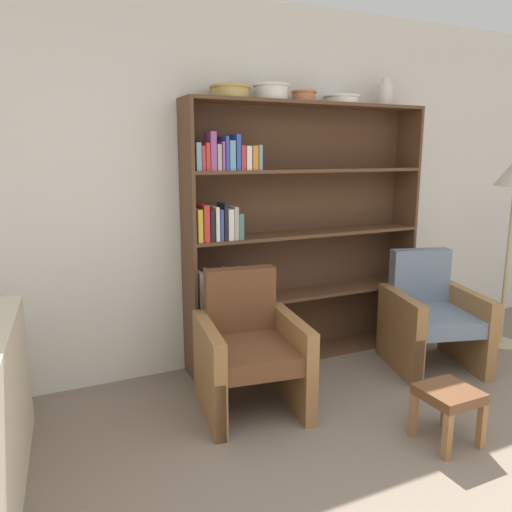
{
  "coord_description": "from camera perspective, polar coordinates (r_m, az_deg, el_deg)",
  "views": [
    {
      "loc": [
        -1.75,
        -0.9,
        1.64
      ],
      "look_at": [
        -0.32,
        2.15,
        0.95
      ],
      "focal_mm": 35.0,
      "sensor_mm": 36.0,
      "label": 1
    }
  ],
  "objects": [
    {
      "name": "armchair_cushioned",
      "position": [
        4.16,
        19.35,
        -6.6
      ],
      "size": [
        0.8,
        0.83,
        0.89
      ],
      "rotation": [
        0.0,
        0.0,
        2.86
      ],
      "color": "olive",
      "rests_on": "ground"
    },
    {
      "name": "bowl_slate",
      "position": [
        4.1,
        9.72,
        17.28
      ],
      "size": [
        0.29,
        0.29,
        0.07
      ],
      "color": "silver",
      "rests_on": "bookshelf"
    },
    {
      "name": "bowl_olive",
      "position": [
        3.92,
        5.49,
        17.81
      ],
      "size": [
        0.19,
        0.19,
        0.08
      ],
      "color": "#C67547",
      "rests_on": "bookshelf"
    },
    {
      "name": "footstool",
      "position": [
        3.16,
        21.12,
        -15.13
      ],
      "size": [
        0.3,
        0.3,
        0.33
      ],
      "color": "olive",
      "rests_on": "ground"
    },
    {
      "name": "armchair_leather",
      "position": [
        3.31,
        -0.77,
        -10.67
      ],
      "size": [
        0.73,
        0.77,
        0.89
      ],
      "rotation": [
        0.0,
        0.0,
        3.0
      ],
      "color": "olive",
      "rests_on": "ground"
    },
    {
      "name": "wall_back",
      "position": [
        3.97,
        1.05,
        7.76
      ],
      "size": [
        12.0,
        0.06,
        2.75
      ],
      "color": "silver",
      "rests_on": "ground"
    },
    {
      "name": "bowl_brass",
      "position": [
        3.79,
        1.76,
        18.31
      ],
      "size": [
        0.27,
        0.27,
        0.11
      ],
      "color": "silver",
      "rests_on": "bookshelf"
    },
    {
      "name": "vase_tall",
      "position": [
        4.36,
        14.57,
        17.48
      ],
      "size": [
        0.12,
        0.12,
        0.22
      ],
      "color": "silver",
      "rests_on": "bookshelf"
    },
    {
      "name": "bowl_cream",
      "position": [
        3.66,
        -2.97,
        18.32
      ],
      "size": [
        0.29,
        0.29,
        0.09
      ],
      "color": "tan",
      "rests_on": "bookshelf"
    },
    {
      "name": "bookshelf",
      "position": [
        3.91,
        3.49,
        2.05
      ],
      "size": [
        1.99,
        0.3,
        2.02
      ],
      "color": "brown",
      "rests_on": "ground"
    }
  ]
}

